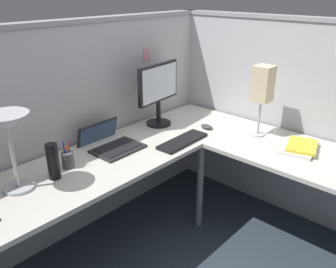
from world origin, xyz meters
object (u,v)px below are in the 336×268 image
object	(u,v)px
pen_cup	(68,159)
thermos_flask	(53,161)
book_stack	(300,147)
keyboard	(183,141)
desk_lamp_paper	(263,86)
monitor	(158,90)
computer_mouse	(207,127)
desk_lamp_dome	(8,128)
laptop	(109,143)

from	to	relation	value
pen_cup	thermos_flask	size ratio (longest dim) A/B	0.82
thermos_flask	book_stack	size ratio (longest dim) A/B	0.68
keyboard	desk_lamp_paper	world-z (taller)	desk_lamp_paper
monitor	pen_cup	distance (m)	0.95
monitor	keyboard	bearing A→B (deg)	-111.07
computer_mouse	book_stack	bearing A→B (deg)	-80.80
monitor	keyboard	distance (m)	0.49
desk_lamp_dome	monitor	bearing A→B (deg)	4.67
keyboard	desk_lamp_dome	size ratio (longest dim) A/B	0.97
monitor	thermos_flask	size ratio (longest dim) A/B	2.27
computer_mouse	desk_lamp_dome	bearing A→B (deg)	170.22
pen_cup	book_stack	world-z (taller)	pen_cup
desk_lamp_dome	book_stack	xyz separation A→B (m)	(1.55, -0.96, -0.34)
monitor	thermos_flask	bearing A→B (deg)	-171.86
computer_mouse	desk_lamp_paper	world-z (taller)	desk_lamp_paper
laptop	thermos_flask	bearing A→B (deg)	-166.58
monitor	computer_mouse	distance (m)	0.48
computer_mouse	desk_lamp_paper	distance (m)	0.54
keyboard	desk_lamp_paper	bearing A→B (deg)	-35.53
keyboard	computer_mouse	size ratio (longest dim) A/B	4.13
computer_mouse	book_stack	distance (m)	0.72
keyboard	computer_mouse	distance (m)	0.33
thermos_flask	desk_lamp_paper	distance (m)	1.52
computer_mouse	thermos_flask	distance (m)	1.25
laptop	keyboard	distance (m)	0.53
laptop	thermos_flask	size ratio (longest dim) A/B	1.75
pen_cup	book_stack	xyz separation A→B (m)	(1.22, -0.97, -0.03)
laptop	thermos_flask	xyz separation A→B (m)	(-0.50, -0.12, 0.09)
monitor	keyboard	xyz separation A→B (m)	(-0.15, -0.38, -0.28)
desk_lamp_dome	book_stack	world-z (taller)	desk_lamp_dome
monitor	thermos_flask	xyz separation A→B (m)	(-1.04, -0.15, -0.18)
desk_lamp_dome	pen_cup	xyz separation A→B (m)	(0.33, 0.01, -0.31)
desk_lamp_dome	desk_lamp_paper	world-z (taller)	desk_lamp_paper
desk_lamp_dome	thermos_flask	world-z (taller)	desk_lamp_dome
laptop	pen_cup	distance (m)	0.38
computer_mouse	desk_lamp_paper	size ratio (longest dim) A/B	0.20
laptop	keyboard	bearing A→B (deg)	-41.18
keyboard	thermos_flask	distance (m)	0.93
keyboard	desk_lamp_dome	world-z (taller)	desk_lamp_dome
desk_lamp_paper	monitor	bearing A→B (deg)	116.11
computer_mouse	pen_cup	size ratio (longest dim) A/B	0.58
pen_cup	desk_lamp_paper	world-z (taller)	desk_lamp_paper
computer_mouse	desk_lamp_dome	xyz separation A→B (m)	(-1.43, 0.25, 0.35)
pen_cup	computer_mouse	bearing A→B (deg)	-13.24
keyboard	laptop	bearing A→B (deg)	137.18
pen_cup	book_stack	distance (m)	1.56
book_stack	desk_lamp_paper	distance (m)	0.51
desk_lamp_dome	desk_lamp_paper	bearing A→B (deg)	-20.91
keyboard	book_stack	bearing A→B (deg)	-58.43
desk_lamp_dome	pen_cup	bearing A→B (deg)	2.17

